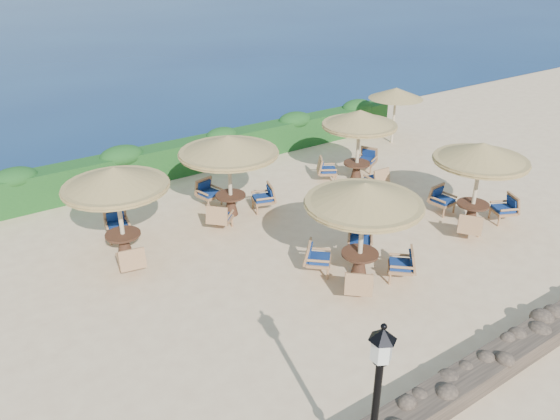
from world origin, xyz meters
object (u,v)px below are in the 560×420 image
(extra_parasol, at_px, (396,93))
(cafe_set_4, at_px, (359,131))
(cafe_set_2, at_px, (116,190))
(cafe_set_3, at_px, (229,157))
(cafe_set_1, at_px, (480,167))
(cafe_set_0, at_px, (363,212))

(extra_parasol, bearing_deg, cafe_set_4, -150.84)
(cafe_set_2, distance_m, cafe_set_3, 3.76)
(extra_parasol, distance_m, cafe_set_1, 7.81)
(extra_parasol, bearing_deg, cafe_set_2, -168.26)
(cafe_set_2, height_order, cafe_set_4, same)
(extra_parasol, distance_m, cafe_set_2, 13.33)
(cafe_set_3, xyz_separation_m, cafe_set_4, (5.17, -0.17, -0.09))
(extra_parasol, relative_size, cafe_set_0, 0.81)
(extra_parasol, xyz_separation_m, cafe_set_2, (-13.05, -2.71, -0.16))
(cafe_set_4, bearing_deg, cafe_set_0, -131.22)
(cafe_set_1, bearing_deg, cafe_set_3, 140.31)
(cafe_set_0, relative_size, cafe_set_4, 1.07)
(cafe_set_0, distance_m, cafe_set_1, 4.84)
(cafe_set_3, bearing_deg, cafe_set_2, -171.45)
(cafe_set_4, bearing_deg, extra_parasol, 29.16)
(cafe_set_1, relative_size, cafe_set_2, 0.98)
(cafe_set_2, bearing_deg, cafe_set_0, -43.86)
(extra_parasol, height_order, cafe_set_4, cafe_set_4)
(extra_parasol, bearing_deg, cafe_set_1, -117.25)
(extra_parasol, relative_size, cafe_set_1, 0.85)
(cafe_set_0, xyz_separation_m, cafe_set_2, (-4.64, 4.46, 0.15))
(cafe_set_2, xyz_separation_m, cafe_set_4, (8.89, 0.39, -0.14))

